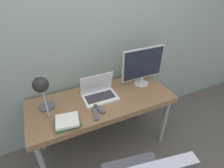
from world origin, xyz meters
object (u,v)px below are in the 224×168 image
Objects in this scene: laptop at (99,93)px; monitor at (143,65)px; book_stack at (67,122)px; desk_lamp at (42,89)px; game_controller at (65,123)px.

laptop is 0.70× the size of monitor.
laptop is 0.47m from book_stack.
monitor is (0.54, 0.03, 0.19)m from laptop.
desk_lamp is (-1.07, -0.11, 0.06)m from monitor.
laptop reaches higher than book_stack.
desk_lamp is 2.67× the size of game_controller.
laptop is 0.59m from desk_lamp.
monitor is 1.02m from game_controller.
book_stack reaches higher than game_controller.
monitor reaches higher than game_controller.
game_controller is at bearing -163.89° from monitor.
monitor is at bearing 3.31° from laptop.
laptop is 0.48m from game_controller.
game_controller is (-0.42, -0.25, -0.03)m from laptop.
desk_lamp is at bearing -171.58° from laptop.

